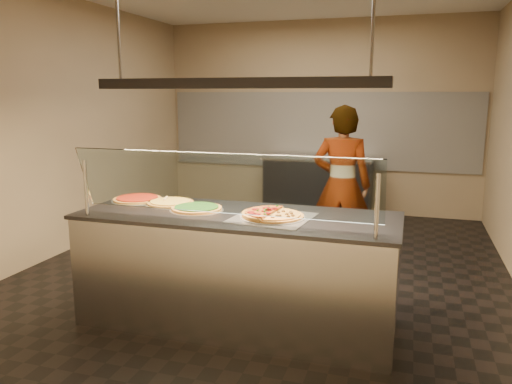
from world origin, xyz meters
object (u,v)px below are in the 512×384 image
(heat_lamp_housing, at_px, (236,83))
(pizza_cheese, at_px, (171,202))
(half_pizza_sausage, at_px, (287,216))
(pizza_spatula, at_px, (169,200))
(prep_table, at_px, (318,187))
(perforated_tray, at_px, (272,217))
(pizza_tomato, at_px, (138,199))
(half_pizza_pepperoni, at_px, (258,213))
(serving_counter, at_px, (237,269))
(worker, at_px, (342,185))
(sneeze_guard, at_px, (221,185))
(pizza_spinach, at_px, (197,208))

(heat_lamp_housing, bearing_deg, pizza_cheese, 166.15)
(half_pizza_sausage, relative_size, pizza_spatula, 2.19)
(half_pizza_sausage, bearing_deg, prep_table, 96.64)
(perforated_tray, distance_m, pizza_spatula, 1.04)
(pizza_tomato, relative_size, prep_table, 0.28)
(half_pizza_sausage, xyz_separation_m, pizza_tomato, (-1.45, 0.27, -0.01))
(half_pizza_pepperoni, distance_m, heat_lamp_housing, 1.01)
(pizza_spatula, height_order, prep_table, pizza_spatula)
(serving_counter, relative_size, half_pizza_pepperoni, 5.13)
(pizza_spatula, bearing_deg, perforated_tray, -13.86)
(pizza_cheese, distance_m, pizza_spatula, 0.05)
(serving_counter, relative_size, worker, 1.45)
(sneeze_guard, height_order, pizza_spinach, sneeze_guard)
(sneeze_guard, distance_m, perforated_tray, 0.51)
(perforated_tray, distance_m, heat_lamp_housing, 1.06)
(half_pizza_sausage, height_order, pizza_tomato, half_pizza_sausage)
(worker, distance_m, heat_lamp_housing, 2.19)
(sneeze_guard, distance_m, pizza_tomato, 1.20)
(worker, xyz_separation_m, heat_lamp_housing, (-0.59, -1.82, 1.07))
(serving_counter, xyz_separation_m, prep_table, (-0.03, 3.82, 0.00))
(pizza_tomato, bearing_deg, pizza_cheese, -8.58)
(pizza_tomato, xyz_separation_m, heat_lamp_housing, (1.03, -0.22, 1.01))
(pizza_spinach, relative_size, heat_lamp_housing, 0.19)
(half_pizza_pepperoni, bearing_deg, worker, 78.14)
(half_pizza_sausage, relative_size, heat_lamp_housing, 0.22)
(half_pizza_pepperoni, xyz_separation_m, pizza_tomato, (-1.22, 0.27, -0.02))
(sneeze_guard, relative_size, pizza_spatula, 10.20)
(worker, bearing_deg, perforated_tray, 81.07)
(prep_table, bearing_deg, half_pizza_pepperoni, -86.74)
(heat_lamp_housing, bearing_deg, worker, 72.11)
(half_pizza_sausage, distance_m, pizza_tomato, 1.48)
(perforated_tray, bearing_deg, worker, 81.50)
(half_pizza_sausage, relative_size, prep_table, 0.31)
(serving_counter, relative_size, pizza_tomato, 5.66)
(serving_counter, relative_size, pizza_spinach, 5.75)
(perforated_tray, bearing_deg, half_pizza_sausage, -0.77)
(sneeze_guard, bearing_deg, heat_lamp_housing, 90.00)
(pizza_tomato, distance_m, pizza_spatula, 0.32)
(half_pizza_sausage, height_order, prep_table, half_pizza_sausage)
(sneeze_guard, xyz_separation_m, pizza_spatula, (-0.70, 0.54, -0.27))
(half_pizza_sausage, height_order, pizza_spatula, half_pizza_sausage)
(serving_counter, bearing_deg, worker, 72.11)
(serving_counter, xyz_separation_m, pizza_cheese, (-0.67, 0.17, 0.48))
(sneeze_guard, relative_size, prep_table, 1.43)
(half_pizza_pepperoni, relative_size, half_pizza_sausage, 1.00)
(perforated_tray, relative_size, prep_table, 0.39)
(pizza_cheese, bearing_deg, prep_table, 80.01)
(pizza_tomato, height_order, heat_lamp_housing, heat_lamp_housing)
(perforated_tray, relative_size, pizza_spinach, 1.43)
(pizza_cheese, xyz_separation_m, heat_lamp_housing, (0.67, -0.17, 1.01))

